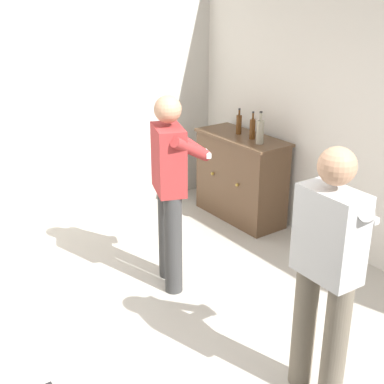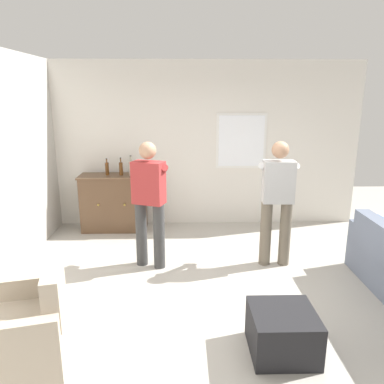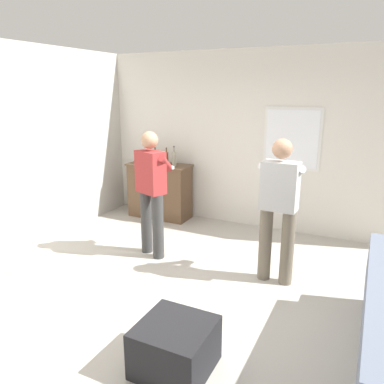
{
  "view_description": "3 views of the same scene",
  "coord_description": "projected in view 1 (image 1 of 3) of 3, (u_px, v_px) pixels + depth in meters",
  "views": [
    {
      "loc": [
        2.6,
        -1.35,
        2.53
      ],
      "look_at": [
        -0.34,
        0.74,
        1.08
      ],
      "focal_mm": 50.0,
      "sensor_mm": 36.0,
      "label": 1
    },
    {
      "loc": [
        -0.42,
        -3.78,
        2.27
      ],
      "look_at": [
        -0.32,
        0.66,
        1.09
      ],
      "focal_mm": 35.0,
      "sensor_mm": 36.0,
      "label": 2
    },
    {
      "loc": [
        1.7,
        -3.13,
        2.18
      ],
      "look_at": [
        -0.14,
        0.62,
        1.04
      ],
      "focal_mm": 35.0,
      "sensor_mm": 36.0,
      "label": 3
    }
  ],
  "objects": [
    {
      "name": "person_standing_right",
      "position": [
        328.0,
        267.0,
        3.17
      ],
      "size": [
        0.56,
        0.48,
        1.68
      ],
      "color": "#6B6051",
      "rests_on": "ground"
    },
    {
      "name": "bottle_liquor_amber",
      "position": [
        260.0,
        131.0,
        5.42
      ],
      "size": [
        0.08,
        0.08,
        0.34
      ],
      "color": "gray",
      "rests_on": "sideboard_cabinet"
    },
    {
      "name": "sideboard_cabinet",
      "position": [
        241.0,
        177.0,
        5.9
      ],
      "size": [
        1.11,
        0.49,
        0.95
      ],
      "color": "brown",
      "rests_on": "ground"
    },
    {
      "name": "bottle_spirits_clear",
      "position": [
        252.0,
        129.0,
        5.58
      ],
      "size": [
        0.06,
        0.06,
        0.29
      ],
      "color": "#593314",
      "rests_on": "sideboard_cabinet"
    },
    {
      "name": "ground",
      "position": [
        132.0,
        377.0,
        3.64
      ],
      "size": [
        10.4,
        10.4,
        0.0
      ],
      "primitive_type": "plane",
      "color": "#B2ADA3"
    },
    {
      "name": "person_standing_left",
      "position": [
        170.0,
        184.0,
        4.42
      ],
      "size": [
        0.52,
        0.52,
        1.68
      ],
      "color": "#383838",
      "rests_on": "ground"
    },
    {
      "name": "bottle_wine_green",
      "position": [
        239.0,
        124.0,
        5.76
      ],
      "size": [
        0.06,
        0.06,
        0.28
      ],
      "color": "#593314",
      "rests_on": "sideboard_cabinet"
    }
  ]
}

